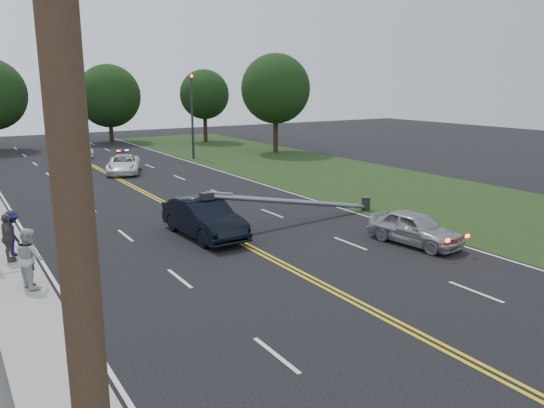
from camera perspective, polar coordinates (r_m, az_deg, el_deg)
ground at (r=16.68m, az=7.59°, el=-9.72°), size 120.00×120.00×0.00m
sidewalk at (r=22.72m, az=-26.93°, el=-4.69°), size 1.80×70.00×0.12m
grass_verge at (r=32.61m, az=14.75°, el=1.23°), size 12.00×80.00×0.01m
centerline_yellow at (r=24.76m, az=-7.29°, el=-2.09°), size 0.36×80.00×0.00m
traffic_signal at (r=45.62m, az=-8.61°, el=10.07°), size 0.28×0.41×7.05m
fallen_streetlight at (r=24.90m, az=3.39°, el=0.23°), size 9.36×0.44×1.91m
utility_pole_near at (r=4.06m, az=-20.03°, el=-6.78°), size 1.60×0.28×10.00m
tree_7 at (r=60.57m, az=-17.15°, el=11.04°), size 6.71×6.71×8.32m
tree_8 at (r=58.95m, az=-7.29°, el=11.60°), size 5.33×5.33×7.78m
tree_9 at (r=49.34m, az=0.40°, el=12.29°), size 6.32×6.32×8.98m
crashed_sedan at (r=22.53m, az=-7.33°, el=-1.49°), size 1.96×5.02×1.63m
waiting_sedan at (r=22.11m, az=15.10°, el=-2.50°), size 2.11×4.13×1.35m
emergency_a at (r=39.62m, az=-15.68°, el=4.14°), size 3.68×5.12×1.29m
emergency_b at (r=50.14m, az=-20.02°, el=5.62°), size 2.21×4.69×1.32m
bystander_a at (r=18.45m, az=-24.74°, el=-5.34°), size 0.54×0.70×1.72m
bystander_b at (r=18.16m, az=-24.63°, el=-5.30°), size 0.96×1.10×1.91m
bystander_c at (r=21.77m, az=-26.11°, el=-2.83°), size 0.78×1.18×1.70m
bystander_d at (r=21.06m, az=-26.57°, el=-3.28°), size 0.50×1.06×1.77m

